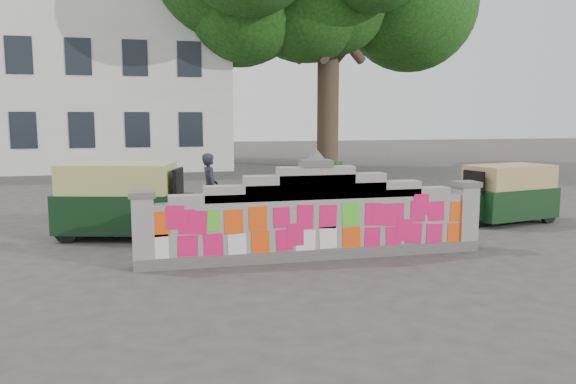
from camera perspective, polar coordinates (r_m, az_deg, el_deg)
name	(u,v)px	position (r m, az deg, el deg)	size (l,w,h in m)	color
ground	(315,258)	(10.31, 2.78, -6.74)	(100.00, 100.00, 0.00)	#383533
parapet_wall	(316,218)	(10.15, 2.82, -2.64)	(6.48, 0.44, 2.01)	#4C4C49
building	(67,89)	(31.86, -21.56, 9.70)	(16.00, 10.00, 8.90)	silver
cyclist_bike	(210,212)	(12.66, -7.90, -2.04)	(0.59, 1.70, 0.90)	black
cyclist_rider	(210,198)	(12.62, -7.93, -0.65)	(0.55, 0.36, 1.52)	#21222A
pedestrian	(337,191)	(14.06, 5.02, 0.12)	(0.71, 0.55, 1.46)	#217B30
rickshaw_left	(122,199)	(12.43, -16.48, -0.71)	(2.95, 1.92, 1.59)	black
rickshaw_right	(507,193)	(14.61, 21.32, -0.09)	(2.62, 1.59, 1.41)	black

